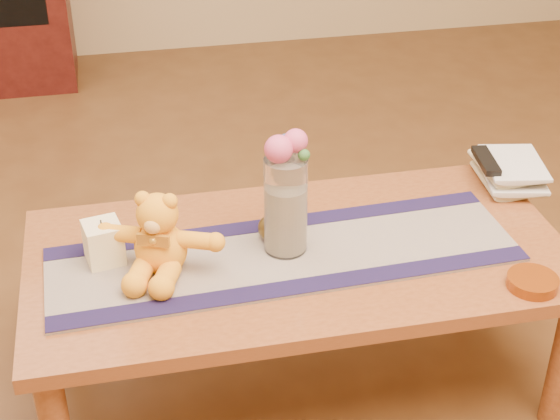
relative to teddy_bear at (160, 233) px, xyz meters
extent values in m
plane|color=#503016|center=(0.35, 0.01, -0.56)|extent=(5.50, 5.50, 0.00)
cube|color=brown|center=(0.35, 0.01, -0.13)|extent=(1.40, 0.70, 0.04)
cylinder|color=brown|center=(-0.29, 0.30, -0.35)|extent=(0.07, 0.07, 0.41)
cylinder|color=brown|center=(0.99, 0.30, -0.35)|extent=(0.07, 0.07, 0.41)
cube|color=#231B4B|center=(0.31, -0.01, -0.11)|extent=(1.21, 0.40, 0.01)
cube|color=#181135|center=(0.32, -0.15, -0.10)|extent=(1.20, 0.11, 0.00)
cube|color=#181135|center=(0.31, 0.14, -0.10)|extent=(1.20, 0.11, 0.00)
cube|color=#FFF1BB|center=(-0.14, 0.06, -0.05)|extent=(0.11, 0.11, 0.11)
cylinder|color=black|center=(-0.14, 0.06, 0.01)|extent=(0.00, 0.00, 0.01)
cylinder|color=silver|center=(0.32, 0.02, 0.03)|extent=(0.11, 0.11, 0.26)
cylinder|color=beige|center=(0.32, 0.02, -0.01)|extent=(0.09, 0.09, 0.18)
sphere|color=#CE4876|center=(0.30, 0.01, 0.19)|extent=(0.07, 0.07, 0.07)
sphere|color=#CE4876|center=(0.34, 0.02, 0.20)|extent=(0.06, 0.06, 0.06)
sphere|color=#465498|center=(0.33, 0.05, 0.19)|extent=(0.04, 0.04, 0.04)
sphere|color=#465498|center=(0.29, 0.04, 0.18)|extent=(0.04, 0.04, 0.04)
sphere|color=#33662D|center=(0.36, 0.00, 0.18)|extent=(0.03, 0.03, 0.03)
sphere|color=#4F3F1A|center=(0.29, 0.07, -0.07)|extent=(0.07, 0.07, 0.07)
imported|color=beige|center=(0.96, 0.24, -0.10)|extent=(0.18, 0.24, 0.02)
imported|color=beige|center=(0.96, 0.23, -0.08)|extent=(0.21, 0.25, 0.02)
imported|color=beige|center=(0.95, 0.24, -0.06)|extent=(0.17, 0.23, 0.02)
imported|color=beige|center=(0.96, 0.24, -0.04)|extent=(0.20, 0.25, 0.02)
cube|color=black|center=(0.96, 0.23, -0.02)|extent=(0.07, 0.16, 0.02)
cylinder|color=#BF5914|center=(0.87, -0.26, -0.10)|extent=(0.14, 0.14, 0.03)
camera|label=1|loc=(-0.07, -1.75, 1.12)|focal=54.00mm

